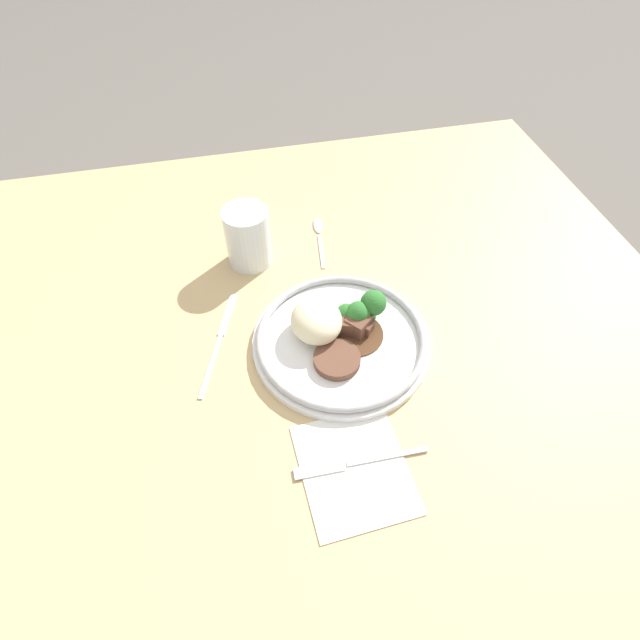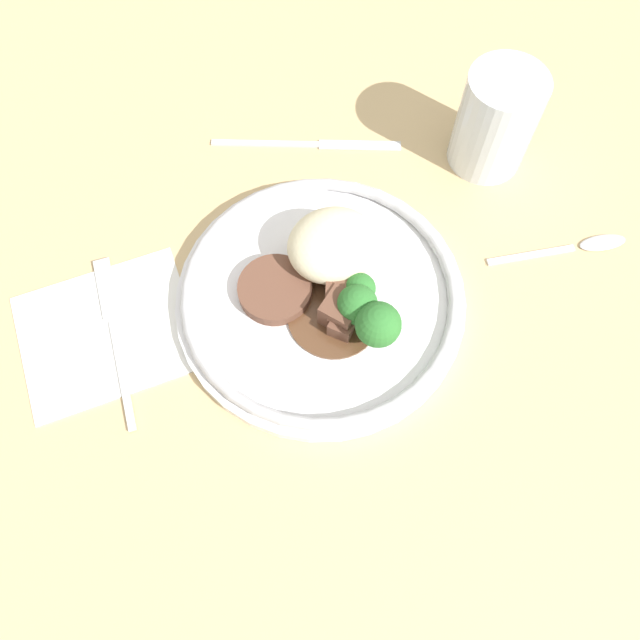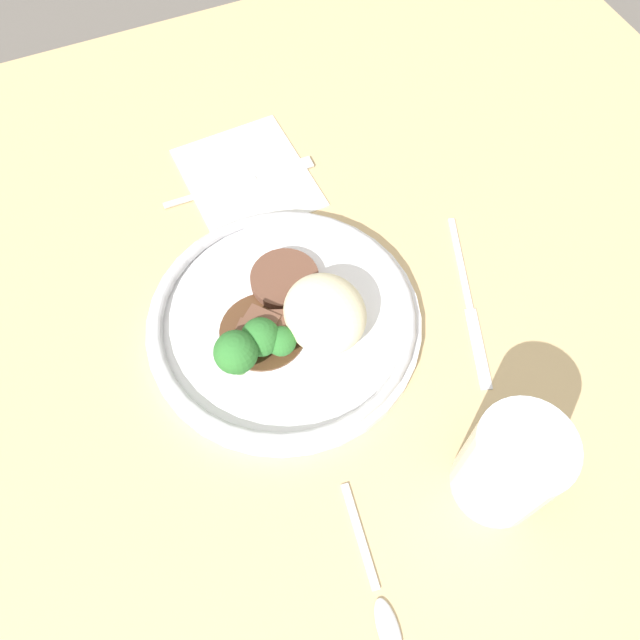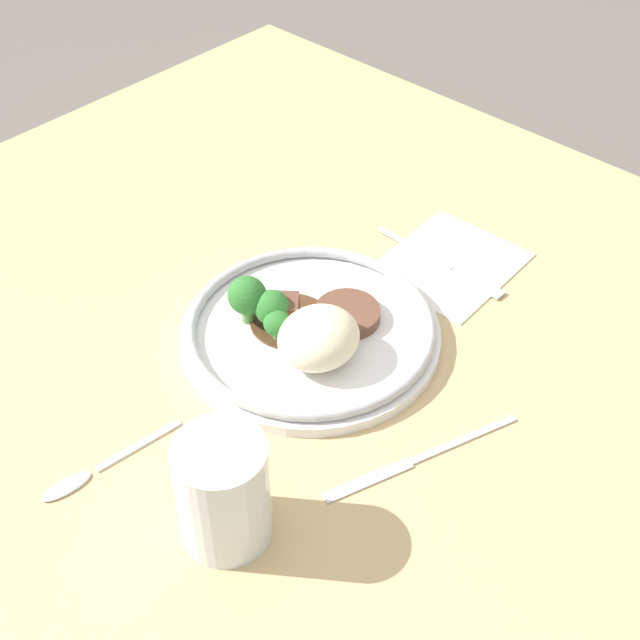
{
  "view_description": "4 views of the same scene",
  "coord_description": "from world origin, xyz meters",
  "views": [
    {
      "loc": [
        -0.49,
        0.12,
        0.67
      ],
      "look_at": [
        -0.01,
        0.01,
        0.09
      ],
      "focal_mm": 28.0,
      "sensor_mm": 36.0,
      "label": 1
    },
    {
      "loc": [
        -0.12,
        -0.27,
        0.59
      ],
      "look_at": [
        -0.04,
        -0.05,
        0.07
      ],
      "focal_mm": 35.0,
      "sensor_mm": 36.0,
      "label": 2
    },
    {
      "loc": [
        0.26,
        -0.11,
        0.6
      ],
      "look_at": [
        -0.01,
        0.01,
        0.08
      ],
      "focal_mm": 35.0,
      "sensor_mm": 36.0,
      "label": 3
    },
    {
      "loc": [
        0.47,
        0.46,
        0.7
      ],
      "look_at": [
        -0.03,
        0.0,
        0.08
      ],
      "focal_mm": 50.0,
      "sensor_mm": 36.0,
      "label": 4
    }
  ],
  "objects": [
    {
      "name": "plate",
      "position": [
        -0.03,
        -0.02,
        0.06
      ],
      "size": [
        0.28,
        0.28,
        0.07
      ],
      "color": "white",
      "rests_on": "dining_table"
    },
    {
      "name": "fork",
      "position": [
        -0.23,
        0.02,
        0.05
      ],
      "size": [
        0.02,
        0.18,
        0.0
      ],
      "rotation": [
        0.0,
        0.0,
        1.55
      ],
      "color": "silver",
      "rests_on": "napkin"
    },
    {
      "name": "knife",
      "position": [
        0.02,
        0.17,
        0.04
      ],
      "size": [
        0.2,
        0.08,
        0.0
      ],
      "rotation": [
        0.0,
        0.0,
        -0.35
      ],
      "color": "silver",
      "rests_on": "dining_table"
    },
    {
      "name": "juice_glass",
      "position": [
        0.19,
        0.1,
        0.09
      ],
      "size": [
        0.08,
        0.08,
        0.11
      ],
      "color": "yellow",
      "rests_on": "dining_table"
    },
    {
      "name": "dining_table",
      "position": [
        0.0,
        0.0,
        0.02
      ],
      "size": [
        1.12,
        1.22,
        0.04
      ],
      "color": "tan",
      "rests_on": "ground"
    },
    {
      "name": "napkin",
      "position": [
        -0.24,
        0.02,
        0.04
      ],
      "size": [
        0.17,
        0.14,
        0.0
      ],
      "color": "white",
      "rests_on": "dining_table"
    },
    {
      "name": "spoon",
      "position": [
        0.24,
        -0.04,
        0.04
      ],
      "size": [
        0.15,
        0.03,
        0.01
      ],
      "rotation": [
        0.0,
        0.0,
        -0.13
      ],
      "color": "silver",
      "rests_on": "dining_table"
    },
    {
      "name": "ground_plane",
      "position": [
        0.0,
        0.0,
        0.0
      ],
      "size": [
        8.0,
        8.0,
        0.0
      ],
      "primitive_type": "plane",
      "color": "#5B5651"
    }
  ]
}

